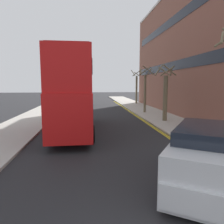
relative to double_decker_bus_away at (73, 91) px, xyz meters
name	(u,v)px	position (x,y,z in m)	size (l,w,h in m)	color
sidewalk_right	(173,123)	(8.56, 2.00, -2.96)	(4.00, 80.00, 0.14)	#ADA89E
sidewalk_left	(21,126)	(-4.44, 2.00, -2.96)	(4.00, 80.00, 0.14)	#ADA89E
kerb_line_outer	(157,129)	(6.46, 0.00, -3.03)	(0.10, 56.00, 0.01)	yellow
kerb_line_inner	(155,129)	(6.30, 0.00, -3.03)	(0.10, 56.00, 0.01)	yellow
double_decker_bus_away	(73,91)	(0.00, 0.00, 0.00)	(2.94, 10.85, 5.64)	red
taxi_minivan	(203,158)	(4.90, -9.52, -1.96)	(4.17, 5.05, 2.12)	silver
street_tree_near	(136,87)	(9.42, 20.57, -0.10)	(1.75, 1.75, 5.80)	#6B6047
street_tree_mid	(145,89)	(7.85, 9.00, -0.15)	(1.57, 1.71, 5.48)	#6B6047
street_tree_distant	(165,95)	(8.16, 3.04, -0.49)	(2.00, 1.88, 5.19)	#6B6047
townhouse_terrace_right	(207,53)	(15.56, 9.38, 4.24)	(10.08, 28.00, 14.53)	brown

